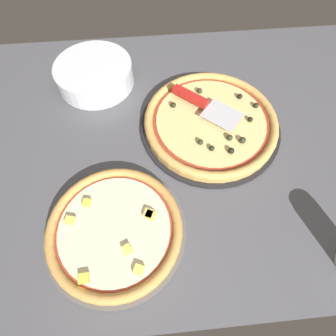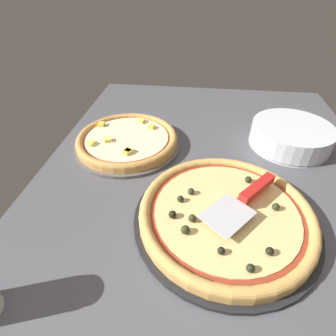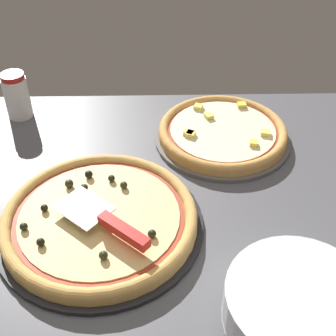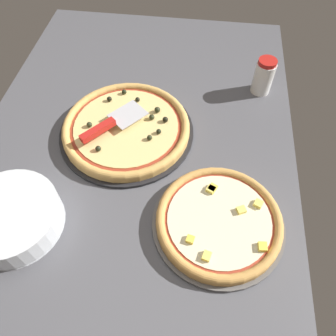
# 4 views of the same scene
# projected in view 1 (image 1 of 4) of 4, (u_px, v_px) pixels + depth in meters

# --- Properties ---
(ground_plane) EXTENTS (1.46, 0.96, 0.04)m
(ground_plane) POSITION_uv_depth(u_px,v_px,m) (190.00, 140.00, 0.78)
(ground_plane) COLOR #4C4C51
(pizza_pan_front) EXTENTS (0.41, 0.41, 0.01)m
(pizza_pan_front) POSITION_uv_depth(u_px,v_px,m) (210.00, 126.00, 0.78)
(pizza_pan_front) COLOR black
(pizza_pan_front) RESTS_ON ground_plane
(pizza_front) EXTENTS (0.39, 0.39, 0.04)m
(pizza_front) POSITION_uv_depth(u_px,v_px,m) (211.00, 121.00, 0.76)
(pizza_front) COLOR tan
(pizza_front) RESTS_ON pizza_pan_front
(pizza_pan_back) EXTENTS (0.34, 0.34, 0.01)m
(pizza_pan_back) POSITION_uv_depth(u_px,v_px,m) (116.00, 231.00, 0.62)
(pizza_pan_back) COLOR #565451
(pizza_pan_back) RESTS_ON ground_plane
(pizza_back) EXTENTS (0.32, 0.32, 0.03)m
(pizza_back) POSITION_uv_depth(u_px,v_px,m) (115.00, 229.00, 0.61)
(pizza_back) COLOR #C68E47
(pizza_back) RESTS_ON pizza_pan_back
(serving_spatula) EXTENTS (0.20, 0.18, 0.02)m
(serving_spatula) POSITION_uv_depth(u_px,v_px,m) (199.00, 101.00, 0.75)
(serving_spatula) COLOR #B7B7BC
(serving_spatula) RESTS_ON pizza_front
(plate_stack) EXTENTS (0.24, 0.24, 0.07)m
(plate_stack) POSITION_uv_depth(u_px,v_px,m) (95.00, 74.00, 0.84)
(plate_stack) COLOR silver
(plate_stack) RESTS_ON ground_plane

